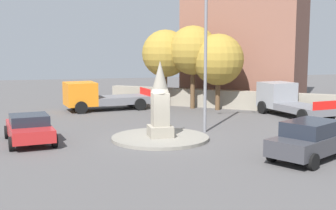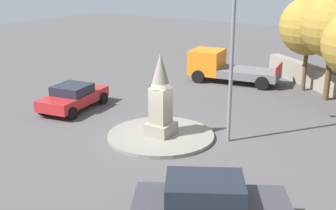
% 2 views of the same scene
% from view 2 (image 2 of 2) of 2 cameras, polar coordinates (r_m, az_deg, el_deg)
% --- Properties ---
extents(ground_plane, '(80.00, 80.00, 0.00)m').
position_cam_2_polar(ground_plane, '(19.35, -0.95, -4.26)').
color(ground_plane, '#4F4C4C').
extents(traffic_island, '(4.75, 4.75, 0.16)m').
position_cam_2_polar(traffic_island, '(19.32, -0.95, -4.05)').
color(traffic_island, gray).
rests_on(traffic_island, ground).
extents(monument, '(1.13, 1.13, 3.68)m').
position_cam_2_polar(monument, '(18.73, -0.98, 1.05)').
color(monument, gray).
rests_on(monument, traffic_island).
extents(streetlamp, '(2.75, 0.28, 8.49)m').
position_cam_2_polar(streetlamp, '(17.84, 8.60, 10.55)').
color(streetlamp, slate).
rests_on(streetlamp, ground).
extents(car_red_passing, '(2.61, 4.35, 1.35)m').
position_cam_2_polar(car_red_passing, '(23.45, -12.35, 1.10)').
color(car_red_passing, '#B22323').
rests_on(car_red_passing, ground).
extents(car_dark_grey_parked_right, '(4.69, 3.73, 1.58)m').
position_cam_2_polar(car_dark_grey_parked_right, '(12.70, 5.44, -12.80)').
color(car_dark_grey_parked_right, '#38383D').
rests_on(car_dark_grey_parked_right, ground).
extents(truck_orange_near_island, '(6.07, 3.26, 2.01)m').
position_cam_2_polar(truck_orange_near_island, '(28.84, 7.32, 5.02)').
color(truck_orange_near_island, orange).
rests_on(truck_orange_near_island, ground).
extents(tree_near_wall, '(3.50, 3.50, 5.93)m').
position_cam_2_polar(tree_near_wall, '(25.51, 21.00, 9.63)').
color(tree_near_wall, brown).
rests_on(tree_near_wall, ground).
extents(tree_mid_cluster, '(3.47, 3.47, 5.67)m').
position_cam_2_polar(tree_mid_cluster, '(27.19, 18.08, 9.86)').
color(tree_mid_cluster, brown).
rests_on(tree_mid_cluster, ground).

